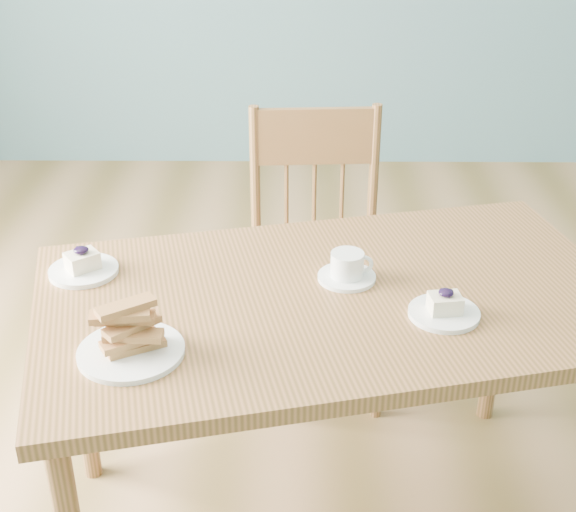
% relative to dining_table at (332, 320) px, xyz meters
% --- Properties ---
extents(dining_table, '(1.46, 1.03, 0.71)m').
position_rel_dining_table_xyz_m(dining_table, '(0.00, 0.00, 0.00)').
color(dining_table, '#9B633B').
rests_on(dining_table, ground).
extents(dining_chair, '(0.43, 0.42, 0.90)m').
position_rel_dining_table_xyz_m(dining_chair, '(-0.02, 0.64, -0.18)').
color(dining_chair, '#9B633B').
rests_on(dining_chair, ground).
extents(cheesecake_plate_near, '(0.15, 0.15, 0.06)m').
position_rel_dining_table_xyz_m(cheesecake_plate_near, '(0.24, -0.09, 0.09)').
color(cheesecake_plate_near, white).
rests_on(cheesecake_plate_near, dining_table).
extents(cheesecake_plate_far, '(0.16, 0.16, 0.07)m').
position_rel_dining_table_xyz_m(cheesecake_plate_far, '(-0.58, 0.09, 0.09)').
color(cheesecake_plate_far, white).
rests_on(cheesecake_plate_far, dining_table).
extents(coffee_cup, '(0.14, 0.14, 0.07)m').
position_rel_dining_table_xyz_m(coffee_cup, '(0.04, 0.07, 0.10)').
color(coffee_cup, white).
rests_on(coffee_cup, dining_table).
extents(biscotti_plate, '(0.21, 0.21, 0.11)m').
position_rel_dining_table_xyz_m(biscotti_plate, '(-0.41, -0.24, 0.11)').
color(biscotti_plate, white).
rests_on(biscotti_plate, dining_table).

